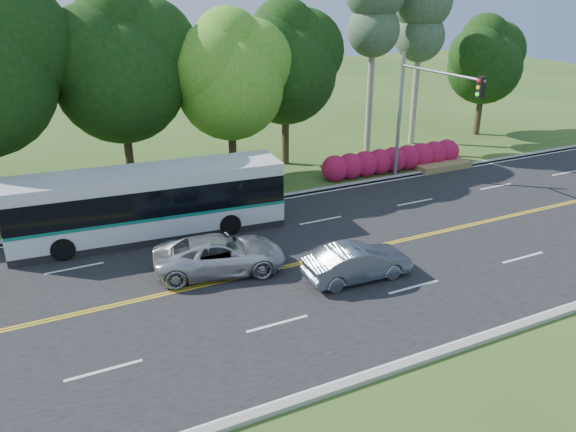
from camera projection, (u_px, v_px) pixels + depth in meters
name	position (u px, v px, depth m)	size (l,w,h in m)	color
ground	(371.00, 248.00, 23.66)	(120.00, 120.00, 0.00)	#32541C
road	(371.00, 247.00, 23.66)	(60.00, 14.00, 0.02)	black
curb_north	(295.00, 194.00, 29.58)	(60.00, 0.30, 0.15)	#99968A
curb_south	(499.00, 334.00, 17.69)	(60.00, 0.30, 0.15)	#99968A
grass_verge	(280.00, 184.00, 31.12)	(60.00, 4.00, 0.10)	#32541C
lane_markings	(369.00, 248.00, 23.61)	(57.60, 13.82, 0.00)	gold
tree_row	(164.00, 59.00, 29.10)	(44.70, 9.10, 13.84)	#311E16
bougainvillea_hedge	(396.00, 160.00, 33.07)	(9.50, 2.25, 1.50)	#970C46
traffic_signal	(423.00, 102.00, 29.01)	(0.42, 6.10, 7.00)	gray
transit_bus	(149.00, 204.00, 24.23)	(11.68, 3.42, 3.01)	silver
sedan	(358.00, 262.00, 20.89)	(1.42, 4.08, 1.34)	slate
suv	(220.00, 255.00, 21.44)	(2.31, 5.02, 1.39)	silver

